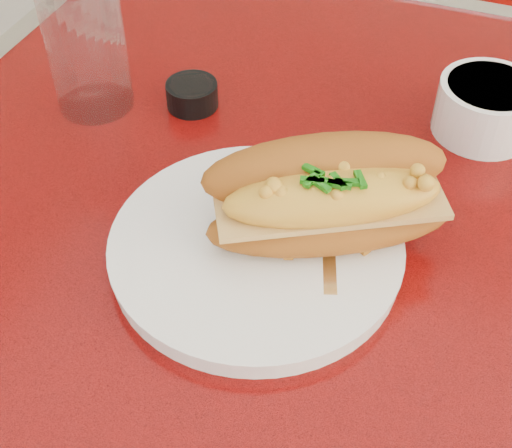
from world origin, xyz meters
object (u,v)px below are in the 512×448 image
(dinner_plate, at_px, (256,248))
(gravy_ramekin, at_px, (486,107))
(fork, at_px, (328,222))
(water_tumbler, at_px, (86,46))
(mac_hoagie, at_px, (329,196))
(diner_table, at_px, (456,328))
(booth_bench_far, at_px, (491,131))
(sauce_cup_left, at_px, (192,94))

(dinner_plate, distance_m, gravy_ramekin, 0.30)
(fork, xyz_separation_m, water_tumbler, (-0.30, 0.10, 0.05))
(dinner_plate, relative_size, mac_hoagie, 1.25)
(diner_table, bearing_deg, booth_bench_far, 90.00)
(booth_bench_far, bearing_deg, gravy_ramekin, -92.65)
(water_tumbler, bearing_deg, dinner_plate, -31.35)
(fork, distance_m, sauce_cup_left, 0.24)
(booth_bench_far, bearing_deg, sauce_cup_left, -114.22)
(dinner_plate, bearing_deg, diner_table, 31.27)
(mac_hoagie, bearing_deg, dinner_plate, -173.85)
(diner_table, relative_size, gravy_ramekin, 11.02)
(diner_table, relative_size, mac_hoagie, 5.22)
(diner_table, height_order, dinner_plate, dinner_plate)
(booth_bench_far, xyz_separation_m, water_tumbler, (-0.43, -0.78, 0.55))
(dinner_plate, relative_size, fork, 1.86)
(mac_hoagie, distance_m, gravy_ramekin, 0.24)
(dinner_plate, xyz_separation_m, sauce_cup_left, (-0.14, 0.18, 0.01))
(fork, bearing_deg, sauce_cup_left, 36.36)
(gravy_ramekin, distance_m, sauce_cup_left, 0.31)
(booth_bench_far, xyz_separation_m, sauce_cup_left, (-0.33, -0.74, 0.50))
(sauce_cup_left, distance_m, water_tumbler, 0.12)
(gravy_ramekin, relative_size, water_tumbler, 0.78)
(mac_hoagie, relative_size, gravy_ramekin, 2.11)
(diner_table, distance_m, booth_bench_far, 0.87)
(booth_bench_far, height_order, water_tumbler, water_tumbler)
(gravy_ramekin, relative_size, sauce_cup_left, 1.71)
(mac_hoagie, bearing_deg, booth_bench_far, 52.24)
(booth_bench_far, xyz_separation_m, mac_hoagie, (-0.14, -0.89, 0.54))
(diner_table, distance_m, mac_hoagie, 0.27)
(sauce_cup_left, bearing_deg, dinner_plate, -51.77)
(fork, relative_size, sauce_cup_left, 2.44)
(diner_table, height_order, booth_bench_far, booth_bench_far)
(sauce_cup_left, bearing_deg, mac_hoagie, -36.84)
(dinner_plate, distance_m, mac_hoagie, 0.08)
(water_tumbler, bearing_deg, gravy_ramekin, 14.22)
(diner_table, distance_m, dinner_plate, 0.28)
(booth_bench_far, distance_m, water_tumbler, 1.05)
(diner_table, relative_size, fork, 7.75)
(dinner_plate, distance_m, water_tumbler, 0.29)
(diner_table, xyz_separation_m, water_tumbler, (-0.43, 0.03, 0.23))
(dinner_plate, distance_m, sauce_cup_left, 0.23)
(booth_bench_far, relative_size, gravy_ramekin, 10.75)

